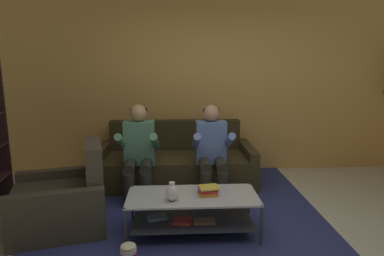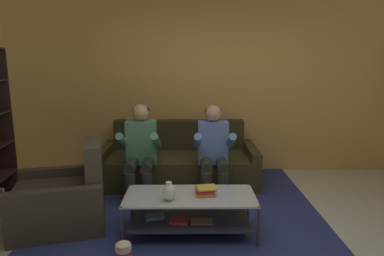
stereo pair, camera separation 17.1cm
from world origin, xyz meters
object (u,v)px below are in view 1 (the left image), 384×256
object	(u,v)px
person_seated_right	(212,148)
popcorn_tub	(128,254)
vase	(172,192)
couch	(175,163)
book_stack	(208,190)
person_seated_left	(139,149)
coffee_table	(192,208)
armchair	(63,202)

from	to	relation	value
person_seated_right	popcorn_tub	bearing A→B (deg)	-121.26
vase	popcorn_tub	world-z (taller)	vase
couch	book_stack	bearing A→B (deg)	-77.96
couch	vase	world-z (taller)	couch
vase	book_stack	size ratio (longest dim) A/B	0.85
book_stack	popcorn_tub	size ratio (longest dim) A/B	1.16
person_seated_left	person_seated_right	xyz separation A→B (m)	(0.91, -0.00, -0.00)
coffee_table	popcorn_tub	xyz separation A→B (m)	(-0.57, -0.49, -0.18)
coffee_table	couch	bearing A→B (deg)	95.72
vase	coffee_table	bearing A→B (deg)	32.47
book_stack	popcorn_tub	xyz separation A→B (m)	(-0.74, -0.51, -0.36)
vase	book_stack	distance (m)	0.39
couch	armchair	xyz separation A→B (m)	(-1.17, -1.29, 0.00)
person_seated_left	book_stack	distance (m)	1.23
person_seated_left	popcorn_tub	xyz separation A→B (m)	(0.04, -1.45, -0.55)
armchair	popcorn_tub	size ratio (longest dim) A/B	5.73
couch	book_stack	world-z (taller)	couch
person_seated_left	armchair	bearing A→B (deg)	-133.54
couch	person_seated_left	world-z (taller)	person_seated_left
person_seated_left	book_stack	size ratio (longest dim) A/B	5.46
vase	popcorn_tub	xyz separation A→B (m)	(-0.38, -0.37, -0.41)
vase	couch	bearing A→B (deg)	88.51
vase	armchair	world-z (taller)	armchair
person_seated_right	book_stack	bearing A→B (deg)	-98.51
person_seated_left	armchair	xyz separation A→B (m)	(-0.72, -0.76, -0.36)
person_seated_right	armchair	size ratio (longest dim) A/B	1.10
coffee_table	book_stack	xyz separation A→B (m)	(0.17, 0.02, 0.18)
book_stack	armchair	size ratio (longest dim) A/B	0.20
coffee_table	popcorn_tub	size ratio (longest dim) A/B	6.92
person_seated_left	vase	world-z (taller)	person_seated_left
person_seated_right	coffee_table	size ratio (longest dim) A/B	0.91
person_seated_left	person_seated_right	bearing A→B (deg)	-0.06
couch	armchair	size ratio (longest dim) A/B	2.04
person_seated_left	vase	xyz separation A→B (m)	(0.42, -1.08, -0.14)
coffee_table	book_stack	bearing A→B (deg)	5.43
person_seated_right	popcorn_tub	distance (m)	1.78
book_stack	vase	bearing A→B (deg)	-158.92
couch	coffee_table	distance (m)	1.51
person_seated_right	popcorn_tub	world-z (taller)	person_seated_right
coffee_table	armchair	xyz separation A→B (m)	(-1.32, 0.20, 0.01)
person_seated_left	popcorn_tub	bearing A→B (deg)	-88.59
couch	vase	size ratio (longest dim) A/B	11.81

